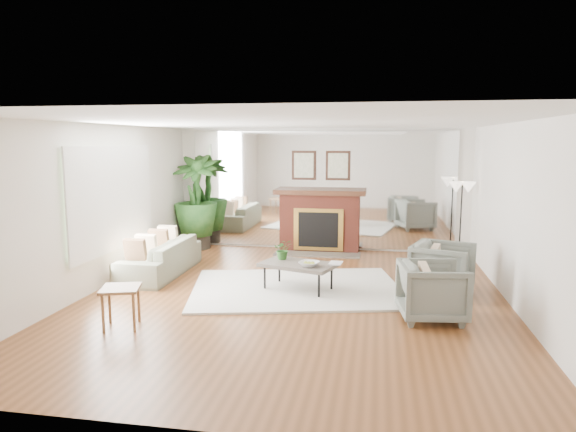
% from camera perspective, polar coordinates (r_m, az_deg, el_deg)
% --- Properties ---
extents(ground, '(7.00, 7.00, 0.00)m').
position_cam_1_polar(ground, '(7.48, 0.61, -9.12)').
color(ground, brown).
rests_on(ground, ground).
extents(wall_left, '(0.02, 7.00, 2.50)m').
position_cam_1_polar(wall_left, '(8.23, -20.38, 0.88)').
color(wall_left, white).
rests_on(wall_left, ground).
extents(wall_right, '(0.02, 7.00, 2.50)m').
position_cam_1_polar(wall_right, '(7.34, 24.32, -0.19)').
color(wall_right, white).
rests_on(wall_right, ground).
extents(wall_back, '(6.00, 0.02, 2.50)m').
position_cam_1_polar(wall_back, '(10.64, 3.69, 2.95)').
color(wall_back, white).
rests_on(wall_back, ground).
extents(mirror_panel, '(5.40, 0.04, 2.40)m').
position_cam_1_polar(mirror_panel, '(10.62, 3.67, 2.94)').
color(mirror_panel, silver).
rests_on(mirror_panel, wall_back).
extents(window_panel, '(0.04, 2.40, 1.50)m').
position_cam_1_polar(window_panel, '(8.55, -18.89, 1.88)').
color(window_panel, '#B2E09E').
rests_on(window_panel, wall_left).
extents(fireplace, '(1.85, 0.83, 2.05)m').
position_cam_1_polar(fireplace, '(10.48, 3.52, -0.38)').
color(fireplace, maroon).
rests_on(fireplace, ground).
extents(area_rug, '(3.55, 2.88, 0.03)m').
position_cam_1_polar(area_rug, '(7.90, 0.97, -8.04)').
color(area_rug, beige).
rests_on(area_rug, ground).
extents(coffee_table, '(1.22, 0.94, 0.43)m').
position_cam_1_polar(coffee_table, '(7.73, 1.13, -5.50)').
color(coffee_table, '#595146').
rests_on(coffee_table, ground).
extents(sofa, '(0.79, 1.99, 0.58)m').
position_cam_1_polar(sofa, '(8.98, -14.03, -4.49)').
color(sofa, slate).
rests_on(sofa, ground).
extents(armchair_back, '(1.06, 1.04, 0.76)m').
position_cam_1_polar(armchair_back, '(7.93, 16.81, -5.61)').
color(armchair_back, slate).
rests_on(armchair_back, ground).
extents(armchair_front, '(0.90, 0.88, 0.73)m').
position_cam_1_polar(armchair_front, '(6.78, 15.77, -8.05)').
color(armchair_front, slate).
rests_on(armchair_front, ground).
extents(side_table, '(0.55, 0.55, 0.50)m').
position_cam_1_polar(side_table, '(6.56, -18.10, -8.20)').
color(side_table, '#94633B').
rests_on(side_table, ground).
extents(potted_ficus, '(0.99, 0.99, 1.96)m').
position_cam_1_polar(potted_ficus, '(10.87, -10.20, 1.88)').
color(potted_ficus, black).
rests_on(potted_ficus, ground).
extents(floor_lamp, '(0.49, 0.27, 1.50)m').
position_cam_1_polar(floor_lamp, '(10.06, 18.76, 2.38)').
color(floor_lamp, black).
rests_on(floor_lamp, ground).
extents(tabletop_plant, '(0.33, 0.31, 0.31)m').
position_cam_1_polar(tabletop_plant, '(7.93, -0.57, -3.73)').
color(tabletop_plant, '#386B27').
rests_on(tabletop_plant, coffee_table).
extents(fruit_bowl, '(0.36, 0.36, 0.07)m').
position_cam_1_polar(fruit_bowl, '(7.52, 2.36, -5.33)').
color(fruit_bowl, '#94633B').
rests_on(fruit_bowl, coffee_table).
extents(book, '(0.22, 0.28, 0.02)m').
position_cam_1_polar(book, '(7.71, 4.62, -5.21)').
color(book, '#94633B').
rests_on(book, coffee_table).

